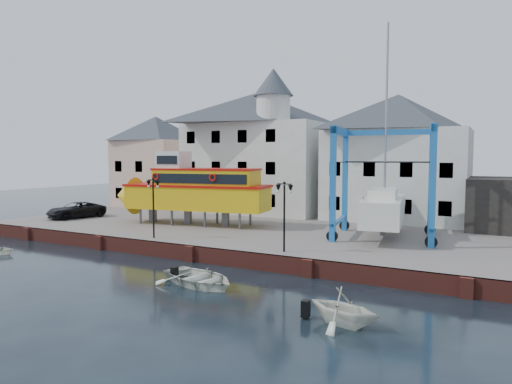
% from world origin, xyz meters
% --- Properties ---
extents(ground, '(140.00, 140.00, 0.00)m').
position_xyz_m(ground, '(0.00, 0.00, 0.00)').
color(ground, black).
rests_on(ground, ground).
extents(hardstanding, '(44.00, 22.00, 1.00)m').
position_xyz_m(hardstanding, '(0.00, 11.00, 0.50)').
color(hardstanding, '#6A625E').
rests_on(hardstanding, ground).
extents(quay_wall, '(44.00, 0.47, 1.00)m').
position_xyz_m(quay_wall, '(-0.00, 0.10, 0.50)').
color(quay_wall, maroon).
rests_on(quay_wall, ground).
extents(building_pink, '(8.00, 7.00, 10.30)m').
position_xyz_m(building_pink, '(-18.00, 18.00, 6.15)').
color(building_pink, '#D8AA98').
rests_on(building_pink, hardstanding).
extents(building_white_main, '(14.00, 8.30, 14.00)m').
position_xyz_m(building_white_main, '(-4.87, 18.39, 7.34)').
color(building_white_main, beige).
rests_on(building_white_main, hardstanding).
extents(building_white_right, '(12.00, 8.00, 11.20)m').
position_xyz_m(building_white_right, '(9.00, 19.00, 6.60)').
color(building_white_right, beige).
rests_on(building_white_right, hardstanding).
extents(lamp_post_left, '(1.12, 0.32, 4.20)m').
position_xyz_m(lamp_post_left, '(-4.00, 1.20, 4.17)').
color(lamp_post_left, black).
rests_on(lamp_post_left, hardstanding).
extents(lamp_post_right, '(1.12, 0.32, 4.20)m').
position_xyz_m(lamp_post_right, '(6.00, 1.20, 4.17)').
color(lamp_post_right, black).
rests_on(lamp_post_right, hardstanding).
extents(tour_boat, '(14.39, 5.43, 6.12)m').
position_xyz_m(tour_boat, '(-5.83, 7.69, 3.88)').
color(tour_boat, '#59595E').
rests_on(tour_boat, hardstanding).
extents(travel_lift, '(7.60, 10.06, 14.82)m').
position_xyz_m(travel_lift, '(10.05, 9.48, 3.47)').
color(travel_lift, '#1F73B6').
rests_on(travel_lift, hardstanding).
extents(van, '(3.63, 5.66, 1.45)m').
position_xyz_m(van, '(-17.36, 5.92, 1.73)').
color(van, black).
rests_on(van, hardstanding).
extents(motorboat_b, '(5.40, 4.48, 0.97)m').
position_xyz_m(motorboat_b, '(3.58, -4.11, 0.00)').
color(motorboat_b, white).
rests_on(motorboat_b, ground).
extents(motorboat_c, '(3.58, 3.27, 1.60)m').
position_xyz_m(motorboat_c, '(11.92, -6.10, 0.00)').
color(motorboat_c, white).
rests_on(motorboat_c, ground).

